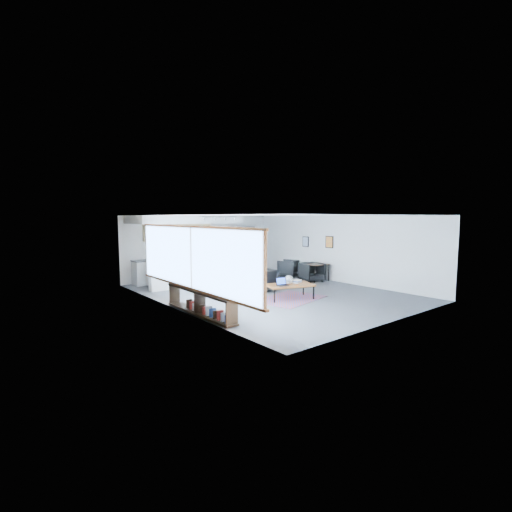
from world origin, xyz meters
TOP-DOWN VIEW (x-y plane):
  - room at (0.00, 0.00)m, footprint 7.02×9.02m
  - window at (-3.46, -0.90)m, footprint 0.10×5.95m
  - console at (-3.30, -1.05)m, footprint 0.35×3.00m
  - kitchenette at (-1.20, 3.71)m, footprint 4.20×1.96m
  - doorway at (2.30, 4.42)m, footprint 1.10×0.12m
  - track_light at (-0.59, 2.20)m, footprint 1.60×0.07m
  - wall_art_lower at (3.47, 0.40)m, footprint 0.03×0.38m
  - wall_art_upper at (3.47, 1.70)m, footprint 0.03×0.34m
  - kilim_rug at (-0.16, -1.10)m, footprint 2.47×1.95m
  - coffee_table at (-0.16, -1.10)m, footprint 1.60×1.17m
  - laptop at (-0.49, -1.10)m, footprint 0.37×0.33m
  - ceramic_pot at (-0.16, -1.06)m, footprint 0.28×0.28m
  - book_stack at (0.19, -1.04)m, footprint 0.37×0.32m
  - coaster at (-0.12, -1.37)m, footprint 0.12×0.12m
  - armchair_left at (-0.98, 0.99)m, footprint 0.91×0.87m
  - armchair_right at (-0.03, 0.41)m, footprint 0.85×0.80m
  - floor_lamp at (-0.52, 1.54)m, footprint 0.60×0.60m
  - dining_table at (3.00, 0.67)m, footprint 0.92×0.92m
  - dining_chair_near at (2.72, 0.62)m, footprint 0.81×0.78m
  - dining_chair_far at (3.00, 2.28)m, footprint 0.83×0.81m
  - microwave at (-0.80, 4.15)m, footprint 0.56×0.35m

SIDE VIEW (x-z plane):
  - kilim_rug at x=-0.16m, z-range 0.00..0.01m
  - console at x=-3.30m, z-range -0.07..0.73m
  - dining_chair_far at x=3.00m, z-range 0.00..0.66m
  - dining_chair_near at x=2.72m, z-range 0.00..0.71m
  - armchair_right at x=-0.03m, z-range 0.00..0.85m
  - coffee_table at x=-0.16m, z-range 0.20..0.67m
  - armchair_left at x=-0.98m, z-range 0.00..0.87m
  - coaster at x=-0.12m, z-range 0.47..0.47m
  - book_stack at x=0.19m, z-range 0.46..0.56m
  - laptop at x=-0.49m, z-range 0.42..0.65m
  - ceramic_pot at x=-0.16m, z-range 0.47..0.75m
  - dining_table at x=3.00m, z-range 0.28..0.98m
  - doorway at x=2.30m, z-range 0.00..2.15m
  - microwave at x=-0.80m, z-range 0.93..1.29m
  - room at x=0.00m, z-range -0.01..2.61m
  - kitchenette at x=-1.20m, z-range 0.08..2.68m
  - floor_lamp at x=-0.52m, z-range 0.61..2.25m
  - window at x=-3.46m, z-range 0.63..2.29m
  - wall_art_upper at x=3.47m, z-range 1.28..1.72m
  - wall_art_lower at x=3.47m, z-range 1.31..1.79m
  - track_light at x=-0.59m, z-range 2.45..2.60m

